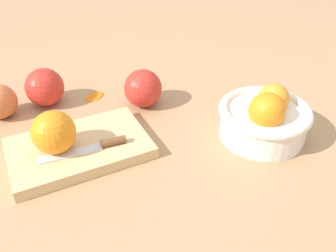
{
  "coord_description": "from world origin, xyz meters",
  "views": [
    {
      "loc": [
        0.29,
        0.52,
        0.43
      ],
      "look_at": [
        -0.01,
        0.06,
        0.04
      ],
      "focal_mm": 38.53,
      "sensor_mm": 36.0,
      "label": 1
    }
  ],
  "objects_px": {
    "cutting_board": "(79,148)",
    "knife": "(95,147)",
    "apple_front_right": "(45,87)",
    "bowl": "(265,117)",
    "apple_front_left": "(143,88)",
    "orange_on_board": "(54,132)"
  },
  "relations": [
    {
      "from": "apple_front_right",
      "to": "apple_front_left",
      "type": "bearing_deg",
      "value": 145.04
    },
    {
      "from": "apple_front_left",
      "to": "bowl",
      "type": "bearing_deg",
      "value": 120.4
    },
    {
      "from": "orange_on_board",
      "to": "apple_front_left",
      "type": "relative_size",
      "value": 0.92
    },
    {
      "from": "orange_on_board",
      "to": "knife",
      "type": "bearing_deg",
      "value": 149.17
    },
    {
      "from": "apple_front_right",
      "to": "knife",
      "type": "bearing_deg",
      "value": 92.84
    },
    {
      "from": "knife",
      "to": "cutting_board",
      "type": "bearing_deg",
      "value": -57.68
    },
    {
      "from": "apple_front_left",
      "to": "apple_front_right",
      "type": "distance_m",
      "value": 0.22
    },
    {
      "from": "orange_on_board",
      "to": "apple_front_left",
      "type": "xyz_separation_m",
      "value": [
        -0.22,
        -0.08,
        -0.02
      ]
    },
    {
      "from": "orange_on_board",
      "to": "apple_front_right",
      "type": "relative_size",
      "value": 0.92
    },
    {
      "from": "knife",
      "to": "apple_front_left",
      "type": "bearing_deg",
      "value": -145.78
    },
    {
      "from": "cutting_board",
      "to": "knife",
      "type": "relative_size",
      "value": 1.61
    },
    {
      "from": "bowl",
      "to": "apple_front_right",
      "type": "relative_size",
      "value": 2.1
    },
    {
      "from": "cutting_board",
      "to": "orange_on_board",
      "type": "bearing_deg",
      "value": -4.82
    },
    {
      "from": "cutting_board",
      "to": "bowl",
      "type": "bearing_deg",
      "value": 155.04
    },
    {
      "from": "bowl",
      "to": "apple_front_left",
      "type": "xyz_separation_m",
      "value": [
        0.13,
        -0.23,
        -0.0
      ]
    },
    {
      "from": "orange_on_board",
      "to": "knife",
      "type": "height_order",
      "value": "orange_on_board"
    },
    {
      "from": "bowl",
      "to": "knife",
      "type": "distance_m",
      "value": 0.32
    },
    {
      "from": "bowl",
      "to": "apple_front_left",
      "type": "distance_m",
      "value": 0.27
    },
    {
      "from": "apple_front_right",
      "to": "orange_on_board",
      "type": "bearing_deg",
      "value": 77.05
    },
    {
      "from": "bowl",
      "to": "apple_front_left",
      "type": "relative_size",
      "value": 2.12
    },
    {
      "from": "bowl",
      "to": "orange_on_board",
      "type": "bearing_deg",
      "value": -23.02
    },
    {
      "from": "orange_on_board",
      "to": "bowl",
      "type": "bearing_deg",
      "value": 156.98
    }
  ]
}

